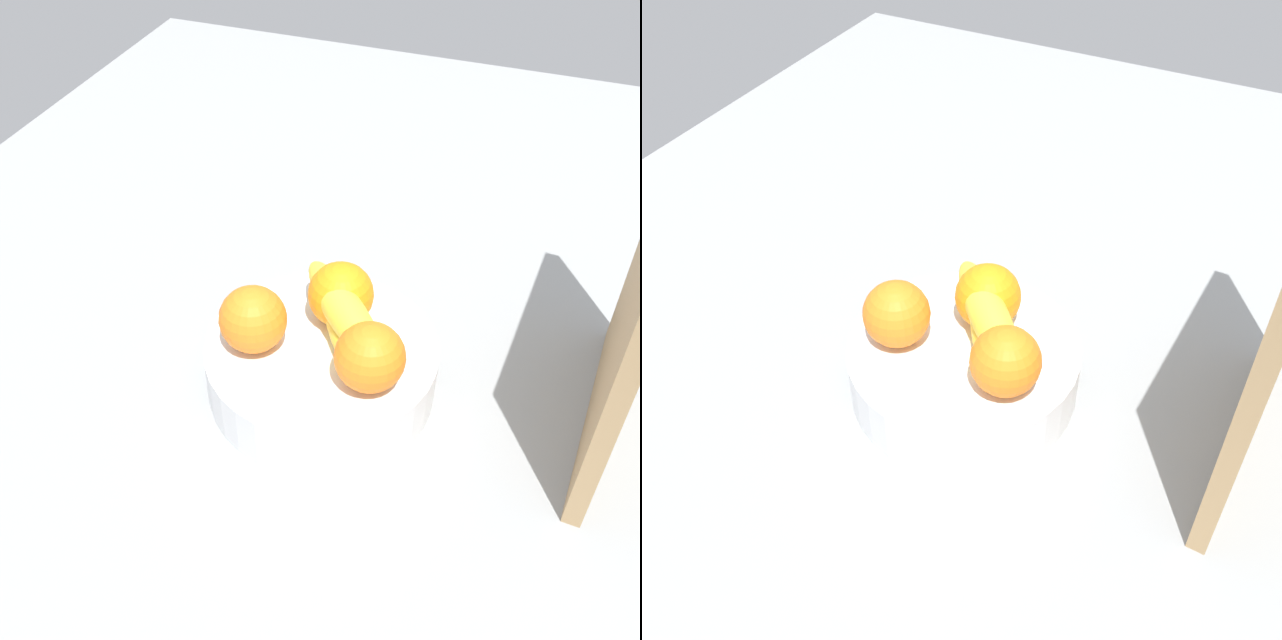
{
  "view_description": "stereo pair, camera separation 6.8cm",
  "coord_description": "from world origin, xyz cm",
  "views": [
    {
      "loc": [
        53.23,
        16.66,
        61.8
      ],
      "look_at": [
        0.41,
        -2.61,
        10.33
      ],
      "focal_mm": 42.36,
      "sensor_mm": 36.0,
      "label": 1
    },
    {
      "loc": [
        50.52,
        22.9,
        61.8
      ],
      "look_at": [
        0.41,
        -2.61,
        10.33
      ],
      "focal_mm": 42.36,
      "sensor_mm": 36.0,
      "label": 2
    }
  ],
  "objects": [
    {
      "name": "ground_plane",
      "position": [
        0.0,
        0.0,
        -1.5
      ],
      "size": [
        180.0,
        140.0,
        3.0
      ],
      "primitive_type": "cube",
      "color": "gray"
    },
    {
      "name": "banana_bunch",
      "position": [
        -2.22,
        -0.89,
        9.43
      ],
      "size": [
        17.46,
        14.47,
        6.2
      ],
      "color": "yellow",
      "rests_on": "fruit_bowl"
    },
    {
      "name": "fruit_bowl",
      "position": [
        0.41,
        -2.61,
        3.16
      ],
      "size": [
        24.7,
        24.7,
        6.33
      ],
      "primitive_type": "cylinder",
      "color": "white",
      "rests_on": "ground_plane"
    },
    {
      "name": "orange_front_right",
      "position": [
        3.32,
        3.59,
        9.88
      ],
      "size": [
        7.09,
        7.09,
        7.09
      ],
      "primitive_type": "sphere",
      "color": "orange",
      "rests_on": "fruit_bowl"
    },
    {
      "name": "orange_front_left",
      "position": [
        2.18,
        -9.27,
        9.88
      ],
      "size": [
        7.09,
        7.09,
        7.09
      ],
      "primitive_type": "sphere",
      "color": "orange",
      "rests_on": "fruit_bowl"
    },
    {
      "name": "orange_center",
      "position": [
        -4.58,
        -2.07,
        9.88
      ],
      "size": [
        7.09,
        7.09,
        7.09
      ],
      "primitive_type": "sphere",
      "color": "orange",
      "rests_on": "fruit_bowl"
    }
  ]
}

